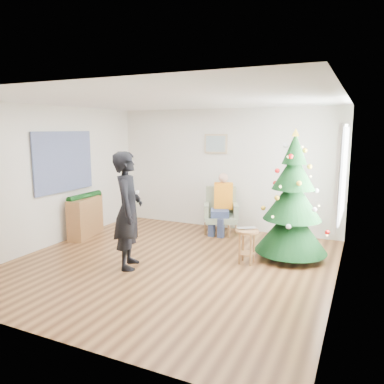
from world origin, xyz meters
The scene contains 19 objects.
floor centered at (0.00, 0.00, 0.00)m, with size 5.00×5.00×0.00m, color brown.
ceiling centered at (0.00, 0.00, 2.60)m, with size 5.00×5.00×0.00m, color white.
wall_back centered at (0.00, 2.50, 1.30)m, with size 5.00×5.00×0.00m, color silver.
wall_front centered at (0.00, -2.50, 1.30)m, with size 5.00×5.00×0.00m, color silver.
wall_left centered at (-2.50, 0.00, 1.30)m, with size 5.00×5.00×0.00m, color silver.
wall_right centered at (2.50, 0.00, 1.30)m, with size 5.00×5.00×0.00m, color silver.
window_panel centered at (2.47, 1.00, 1.50)m, with size 0.04×1.30×1.40m, color white.
curtains centered at (2.44, 1.00, 1.50)m, with size 0.05×1.75×1.50m.
christmas_tree centered at (1.71, 1.12, 0.98)m, with size 1.21×1.21×2.18m.
stool centered at (1.11, 0.54, 0.29)m, with size 0.38×0.38×0.56m.
laptop centered at (1.11, 0.54, 0.58)m, with size 0.31×0.20×0.02m, color silver.
armchair centered at (0.09, 2.06, 0.35)m, with size 0.84×0.82×0.96m.
seated_person centered at (0.11, 2.01, 0.64)m, with size 0.48×0.62×1.26m.
standing_man centered at (-0.53, -0.40, 0.92)m, with size 0.67×0.44×1.84m, color black.
game_controller centered at (-0.34, -0.43, 1.22)m, with size 0.04×0.13×0.04m, color white.
console centered at (-2.33, 0.68, 0.40)m, with size 0.30×1.00×0.80m, color brown.
garland centered at (-2.33, 0.68, 0.82)m, with size 0.14×0.14×0.90m, color black.
tapestry centered at (-2.46, 0.30, 1.55)m, with size 0.03×1.50×1.15m, color black.
framed_picture centered at (-0.20, 2.46, 1.85)m, with size 0.52×0.05×0.42m.
Camera 1 is at (2.77, -5.14, 2.17)m, focal length 35.00 mm.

